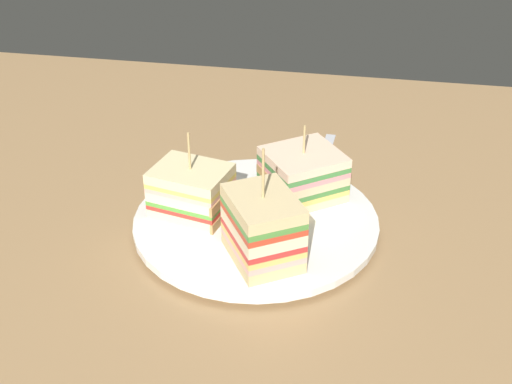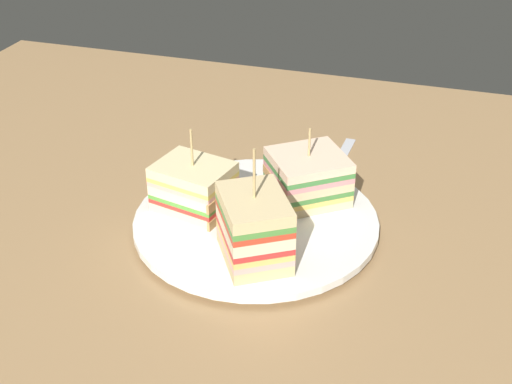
% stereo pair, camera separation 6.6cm
% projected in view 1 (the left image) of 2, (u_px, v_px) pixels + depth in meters
% --- Properties ---
extents(ground_plane, '(1.12, 0.86, 0.02)m').
position_uv_depth(ground_plane, '(256.00, 236.00, 0.69)').
color(ground_plane, '#9E794F').
extents(plate, '(0.24, 0.24, 0.01)m').
position_uv_depth(plate, '(256.00, 222.00, 0.68)').
color(plate, white).
rests_on(plate, ground_plane).
extents(sandwich_wedge_0, '(0.08, 0.07, 0.09)m').
position_uv_depth(sandwich_wedge_0, '(191.00, 192.00, 0.67)').
color(sandwich_wedge_0, beige).
rests_on(sandwich_wedge_0, plate).
extents(sandwich_wedge_1, '(0.08, 0.09, 0.11)m').
position_uv_depth(sandwich_wedge_1, '(263.00, 228.00, 0.60)').
color(sandwich_wedge_1, '#D0B47A').
rests_on(sandwich_wedge_1, plate).
extents(sandwich_wedge_2, '(0.10, 0.10, 0.08)m').
position_uv_depth(sandwich_wedge_2, '(302.00, 174.00, 0.70)').
color(sandwich_wedge_2, beige).
rests_on(sandwich_wedge_2, plate).
extents(spoon, '(0.03, 0.16, 0.01)m').
position_uv_depth(spoon, '(317.00, 177.00, 0.77)').
color(spoon, silver).
rests_on(spoon, ground_plane).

